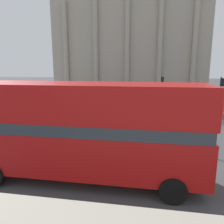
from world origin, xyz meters
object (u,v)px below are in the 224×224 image
Objects in this scene: traffic_light_mid at (221,93)px; pedestrian_grey at (105,91)px; traffic_light_far at (162,86)px; car_silver at (98,98)px; traffic_light_near at (207,113)px; pedestrian_white at (119,91)px; plaza_building_left at (130,41)px; pedestrian_red at (126,101)px; double_decker_bus at (85,128)px.

pedestrian_grey is (-13.36, 15.28, -1.63)m from traffic_light_mid.
car_silver is (-8.53, 0.75, -1.78)m from traffic_light_far.
pedestrian_white is (-7.97, 23.39, -1.39)m from traffic_light_near.
traffic_light_near is 25.30m from pedestrian_grey.
traffic_light_far is (5.80, -20.15, -7.84)m from plaza_building_left.
plaza_building_left is at bearing 78.10° from car_silver.
car_silver is 6.33m from pedestrian_grey.
plaza_building_left reaches higher than pedestrian_white.
traffic_light_mid reaches higher than pedestrian_grey.
traffic_light_near is at bearing 98.47° from pedestrian_grey.
plaza_building_left reaches higher than car_silver.
pedestrian_red is 11.24m from pedestrian_white.
pedestrian_white is (2.36, 0.34, 0.00)m from pedestrian_grey.
pedestrian_grey is 2.39m from pedestrian_white.
pedestrian_grey is 11.62m from pedestrian_red.
double_decker_bus is 7.07m from traffic_light_near.
traffic_light_mid reaches higher than traffic_light_far.
plaza_building_left reaches higher than pedestrian_grey.
traffic_light_near is at bearing 38.93° from double_decker_bus.
pedestrian_white is at bearing 99.54° from double_decker_bus.
double_decker_bus is at bearing 83.71° from pedestrian_grey.
pedestrian_grey is at bearing 131.17° from traffic_light_mid.
traffic_light_near is 0.97× the size of traffic_light_far.
car_silver is (-4.21, 20.66, -1.67)m from double_decker_bus.
pedestrian_grey is at bearing -39.65° from pedestrian_white.
pedestrian_white reaches higher than car_silver.
pedestrian_red is (-8.81, 4.59, -1.65)m from traffic_light_mid.
double_decker_bus is 14.70m from traffic_light_mid.
pedestrian_red is at bearing -49.35° from car_silver.
traffic_light_far reaches higher than pedestrian_grey.
traffic_light_mid is at bearing 68.73° from traffic_light_near.
pedestrian_red is at bearing -86.21° from plaza_building_left.
pedestrian_white is at bearing 130.90° from traffic_light_far.
traffic_light_near is 24.75m from pedestrian_white.
plaza_building_left is 15.79m from pedestrian_white.
traffic_light_mid is 19.17m from pedestrian_white.
traffic_light_mid is 10.07m from pedestrian_red.
pedestrian_grey is at bearing 141.18° from traffic_light_far.
traffic_light_near is 0.90× the size of traffic_light_mid.
double_decker_bus is 5.85× the size of pedestrian_red.
pedestrian_grey is at bearing -102.83° from plaza_building_left.
traffic_light_far is 2.16× the size of pedestrian_white.
pedestrian_grey is (-10.34, 23.05, -1.39)m from traffic_light_near.
plaza_building_left reaches higher than double_decker_bus.
traffic_light_far reaches higher than traffic_light_near.
pedestrian_red is (-4.23, -3.62, -1.48)m from traffic_light_far.
double_decker_bus is 2.75× the size of traffic_light_near.
traffic_light_mid is 0.97× the size of car_silver.
double_decker_bus reaches higher than traffic_light_near.
traffic_light_far reaches higher than car_silver.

